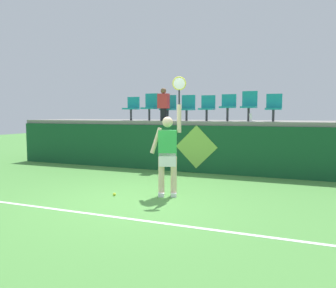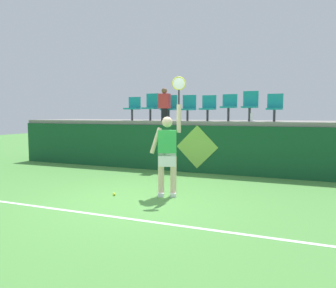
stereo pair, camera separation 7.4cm
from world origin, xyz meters
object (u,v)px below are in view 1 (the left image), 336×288
stadium_chair_0 (132,107)px  stadium_chair_6 (249,104)px  stadium_chair_7 (274,106)px  stadium_chair_5 (228,105)px  water_bottle (251,118)px  spectator_0 (163,104)px  tennis_player (168,152)px  tennis_ball (114,194)px  stadium_chair_4 (207,107)px  stadium_chair_3 (187,107)px  stadium_chair_2 (169,107)px  stadium_chair_1 (150,106)px

stadium_chair_0 → stadium_chair_6: stadium_chair_6 is taller
stadium_chair_7 → stadium_chair_5: bearing=-179.7°
water_bottle → stadium_chair_6: bearing=103.9°
stadium_chair_7 → spectator_0: 3.27m
tennis_player → spectator_0: (-1.42, 3.18, 1.09)m
stadium_chair_7 → stadium_chair_6: bearing=179.8°
tennis_ball → stadium_chair_4: (0.92, 4.01, 1.92)m
stadium_chair_3 → stadium_chair_6: size_ratio=0.91×
stadium_chair_0 → stadium_chair_7: size_ratio=0.99×
stadium_chair_2 → stadium_chair_4: size_ratio=1.04×
water_bottle → stadium_chair_4: 1.49m
stadium_chair_1 → stadium_chair_2: bearing=-0.2°
tennis_player → stadium_chair_3: 3.82m
stadium_chair_1 → stadium_chair_3: size_ratio=1.09×
tennis_ball → stadium_chair_1: 4.59m
stadium_chair_1 → stadium_chair_5: size_ratio=1.10×
stadium_chair_3 → stadium_chair_7: (2.60, -0.00, -0.01)m
tennis_ball → stadium_chair_5: stadium_chair_5 is taller
water_bottle → stadium_chair_3: size_ratio=0.28×
stadium_chair_0 → spectator_0: spectator_0 is taller
stadium_chair_0 → stadium_chair_7: 4.57m
stadium_chair_3 → tennis_ball: bearing=-93.9°
tennis_ball → stadium_chair_5: 4.72m
stadium_chair_0 → stadium_chair_7: (4.57, 0.01, -0.02)m
stadium_chair_2 → water_bottle: bearing=-9.9°
tennis_player → stadium_chair_6: size_ratio=2.80×
stadium_chair_3 → stadium_chair_5: 1.29m
stadium_chair_1 → tennis_player: bearing=-60.2°
stadium_chair_0 → stadium_chair_4: (2.61, 0.00, -0.01)m
stadium_chair_1 → stadium_chair_0: bearing=-179.2°
spectator_0 → tennis_player: bearing=-65.9°
stadium_chair_7 → tennis_player: bearing=-116.8°
stadium_chair_7 → spectator_0: size_ratio=0.78×
stadium_chair_5 → water_bottle: bearing=-32.0°
stadium_chair_6 → spectator_0: 2.58m
tennis_ball → stadium_chair_7: size_ratio=0.08×
stadium_chair_3 → spectator_0: spectator_0 is taller
tennis_ball → spectator_0: spectator_0 is taller
stadium_chair_2 → stadium_chair_5: 1.93m
stadium_chair_0 → spectator_0: bearing=-17.6°
stadium_chair_2 → stadium_chair_6: bearing=0.0°
tennis_player → spectator_0: spectator_0 is taller
stadium_chair_6 → stadium_chair_7: size_ratio=1.12×
water_bottle → stadium_chair_6: size_ratio=0.26×
tennis_player → spectator_0: 3.65m
stadium_chair_4 → stadium_chair_0: bearing=-179.9°
stadium_chair_5 → stadium_chair_6: (0.62, 0.01, 0.03)m
stadium_chair_2 → stadium_chair_7: (3.24, -0.00, -0.01)m
stadium_chair_1 → stadium_chair_2: (0.65, -0.00, -0.04)m
stadium_chair_5 → stadium_chair_3: bearing=179.6°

